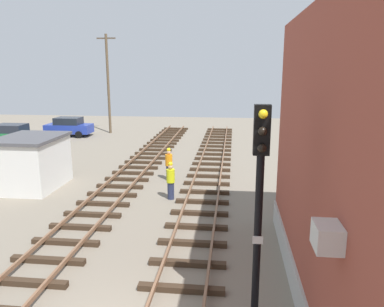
{
  "coord_description": "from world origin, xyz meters",
  "views": [
    {
      "loc": [
        2.69,
        -7.31,
        6.22
      ],
      "look_at": [
        0.65,
        11.12,
        2.0
      ],
      "focal_mm": 35.15,
      "sensor_mm": 36.0,
      "label": 1
    }
  ],
  "objects_px": {
    "parked_car_blue": "(69,127)",
    "track_worker_distant": "(171,181)",
    "utility_pole_far": "(108,83)",
    "signal_mast": "(259,196)",
    "track_worker_foreground": "(169,164)",
    "control_hut": "(32,162)",
    "parked_car_green": "(12,135)"
  },
  "relations": [
    {
      "from": "signal_mast",
      "to": "track_worker_foreground",
      "type": "height_order",
      "value": "signal_mast"
    },
    {
      "from": "track_worker_distant",
      "to": "parked_car_green",
      "type": "bearing_deg",
      "value": 142.96
    },
    {
      "from": "control_hut",
      "to": "track_worker_distant",
      "type": "bearing_deg",
      "value": -7.72
    },
    {
      "from": "track_worker_distant",
      "to": "signal_mast",
      "type": "bearing_deg",
      "value": -68.45
    },
    {
      "from": "signal_mast",
      "to": "parked_car_blue",
      "type": "distance_m",
      "value": 29.85
    },
    {
      "from": "parked_car_blue",
      "to": "track_worker_distant",
      "type": "height_order",
      "value": "track_worker_distant"
    },
    {
      "from": "utility_pole_far",
      "to": "track_worker_distant",
      "type": "xyz_separation_m",
      "value": [
        9.08,
        -18.32,
        -3.95
      ]
    },
    {
      "from": "control_hut",
      "to": "utility_pole_far",
      "type": "height_order",
      "value": "utility_pole_far"
    },
    {
      "from": "utility_pole_far",
      "to": "track_worker_distant",
      "type": "relative_size",
      "value": 5.0
    },
    {
      "from": "parked_car_blue",
      "to": "track_worker_distant",
      "type": "relative_size",
      "value": 2.25
    },
    {
      "from": "control_hut",
      "to": "parked_car_blue",
      "type": "bearing_deg",
      "value": 107.39
    },
    {
      "from": "signal_mast",
      "to": "track_worker_foreground",
      "type": "xyz_separation_m",
      "value": [
        -4.18,
        12.15,
        -2.5
      ]
    },
    {
      "from": "track_worker_foreground",
      "to": "utility_pole_far",
      "type": "bearing_deg",
      "value": 119.13
    },
    {
      "from": "signal_mast",
      "to": "parked_car_green",
      "type": "distance_m",
      "value": 27.8
    },
    {
      "from": "signal_mast",
      "to": "track_worker_foreground",
      "type": "bearing_deg",
      "value": 109.0
    },
    {
      "from": "control_hut",
      "to": "track_worker_foreground",
      "type": "height_order",
      "value": "control_hut"
    },
    {
      "from": "signal_mast",
      "to": "track_worker_distant",
      "type": "distance_m",
      "value": 9.99
    },
    {
      "from": "utility_pole_far",
      "to": "track_worker_distant",
      "type": "height_order",
      "value": "utility_pole_far"
    },
    {
      "from": "parked_car_green",
      "to": "utility_pole_far",
      "type": "bearing_deg",
      "value": 48.68
    },
    {
      "from": "control_hut",
      "to": "track_worker_distant",
      "type": "distance_m",
      "value": 7.69
    },
    {
      "from": "parked_car_green",
      "to": "control_hut",
      "type": "bearing_deg",
      "value": -54.06
    },
    {
      "from": "parked_car_blue",
      "to": "track_worker_foreground",
      "type": "xyz_separation_m",
      "value": [
        11.71,
        -12.99,
        0.03
      ]
    },
    {
      "from": "utility_pole_far",
      "to": "signal_mast",
      "type": "bearing_deg",
      "value": -65.18
    },
    {
      "from": "utility_pole_far",
      "to": "track_worker_foreground",
      "type": "bearing_deg",
      "value": -60.87
    },
    {
      "from": "control_hut",
      "to": "parked_car_blue",
      "type": "distance_m",
      "value": 15.84
    },
    {
      "from": "signal_mast",
      "to": "control_hut",
      "type": "relative_size",
      "value": 1.44
    },
    {
      "from": "signal_mast",
      "to": "parked_car_green",
      "type": "relative_size",
      "value": 1.3
    },
    {
      "from": "control_hut",
      "to": "utility_pole_far",
      "type": "bearing_deg",
      "value": 94.88
    },
    {
      "from": "track_worker_foreground",
      "to": "track_worker_distant",
      "type": "xyz_separation_m",
      "value": [
        0.63,
        -3.15,
        0.0
      ]
    },
    {
      "from": "signal_mast",
      "to": "track_worker_distant",
      "type": "relative_size",
      "value": 2.92
    },
    {
      "from": "utility_pole_far",
      "to": "track_worker_foreground",
      "type": "relative_size",
      "value": 5.0
    },
    {
      "from": "parked_car_green",
      "to": "track_worker_foreground",
      "type": "bearing_deg",
      "value": -29.7
    }
  ]
}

